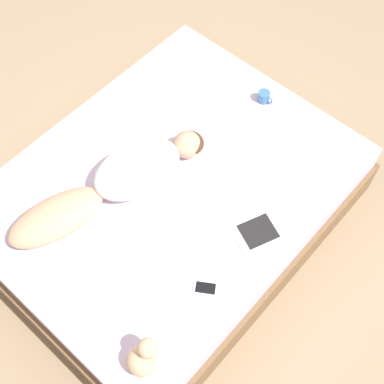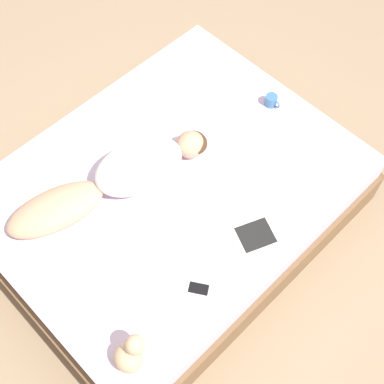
{
  "view_description": "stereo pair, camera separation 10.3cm",
  "coord_description": "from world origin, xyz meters",
  "px_view_note": "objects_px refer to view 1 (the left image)",
  "views": [
    {
      "loc": [
        1.24,
        -1.18,
        3.23
      ],
      "look_at": [
        0.17,
        0.02,
        0.54
      ],
      "focal_mm": 50.0,
      "sensor_mm": 36.0,
      "label": 1
    },
    {
      "loc": [
        1.32,
        -1.11,
        3.23
      ],
      "look_at": [
        0.17,
        0.02,
        0.54
      ],
      "focal_mm": 50.0,
      "sensor_mm": 36.0,
      "label": 2
    }
  ],
  "objects_px": {
    "open_magazine": "(248,214)",
    "coffee_mug": "(264,97)",
    "person": "(119,181)",
    "cell_phone": "(205,288)"
  },
  "relations": [
    {
      "from": "open_magazine",
      "to": "coffee_mug",
      "type": "distance_m",
      "value": 0.88
    },
    {
      "from": "person",
      "to": "open_magazine",
      "type": "bearing_deg",
      "value": 43.31
    },
    {
      "from": "person",
      "to": "coffee_mug",
      "type": "bearing_deg",
      "value": 93.56
    },
    {
      "from": "open_magazine",
      "to": "cell_phone",
      "type": "height_order",
      "value": "same"
    },
    {
      "from": "person",
      "to": "open_magazine",
      "type": "distance_m",
      "value": 0.78
    },
    {
      "from": "person",
      "to": "coffee_mug",
      "type": "distance_m",
      "value": 1.14
    },
    {
      "from": "coffee_mug",
      "to": "cell_phone",
      "type": "relative_size",
      "value": 0.75
    },
    {
      "from": "person",
      "to": "open_magazine",
      "type": "relative_size",
      "value": 2.21
    },
    {
      "from": "person",
      "to": "open_magazine",
      "type": "height_order",
      "value": "person"
    },
    {
      "from": "person",
      "to": "cell_phone",
      "type": "relative_size",
      "value": 8.61
    }
  ]
}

